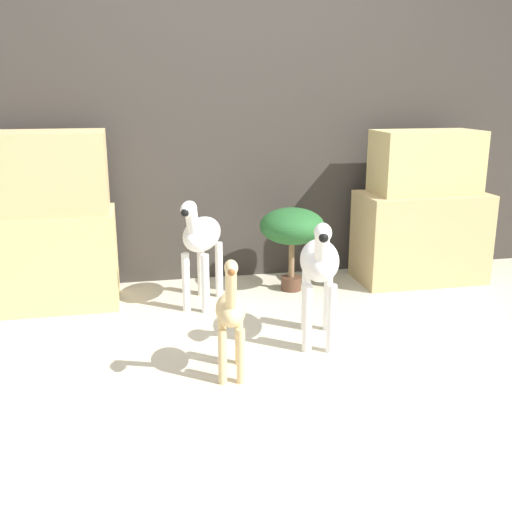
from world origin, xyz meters
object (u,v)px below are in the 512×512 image
(zebra_left, at_px, (201,239))
(giraffe_figurine, at_px, (231,314))
(zebra_right, at_px, (320,265))
(potted_palm_front, at_px, (292,228))

(zebra_left, xyz_separation_m, giraffe_figurine, (0.02, -0.99, -0.12))
(zebra_left, bearing_deg, zebra_right, -52.56)
(zebra_left, height_order, giraffe_figurine, zebra_left)
(zebra_right, height_order, zebra_left, same)
(giraffe_figurine, xyz_separation_m, potted_palm_front, (0.60, 1.14, 0.11))
(zebra_right, bearing_deg, zebra_left, 127.44)
(zebra_right, distance_m, zebra_left, 0.88)
(zebra_right, bearing_deg, potted_palm_front, 84.32)
(zebra_right, xyz_separation_m, potted_palm_front, (0.09, 0.86, -0.00))
(giraffe_figurine, distance_m, potted_palm_front, 1.30)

